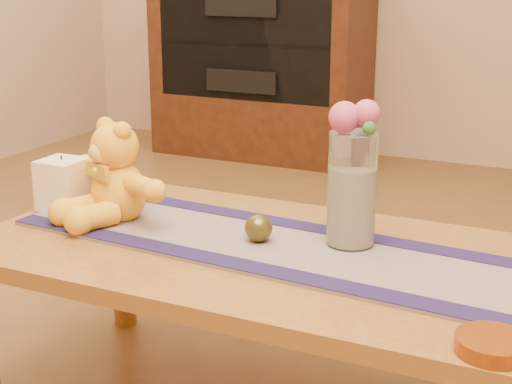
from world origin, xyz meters
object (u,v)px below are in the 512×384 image
at_px(pillar_candle, 63,184).
at_px(bronze_ball, 259,228).
at_px(glass_vase, 352,190).
at_px(amber_dish, 493,345).
at_px(teddy_bear, 118,172).

bearing_deg(pillar_candle, bronze_ball, -0.95).
xyz_separation_m(glass_vase, amber_dish, (0.38, -0.37, -0.12)).
bearing_deg(pillar_candle, teddy_bear, 0.32).
bearing_deg(teddy_bear, amber_dish, 5.66).
xyz_separation_m(pillar_candle, glass_vase, (0.77, 0.07, 0.06)).
relative_size(pillar_candle, bronze_ball, 2.00).
height_order(pillar_candle, amber_dish, pillar_candle).
height_order(teddy_bear, amber_dish, teddy_bear).
relative_size(teddy_bear, glass_vase, 1.34).
distance_m(glass_vase, bronze_ball, 0.23).
bearing_deg(amber_dish, glass_vase, 135.46).
distance_m(pillar_candle, amber_dish, 1.18).
relative_size(glass_vase, amber_dish, 2.04).
xyz_separation_m(teddy_bear, glass_vase, (0.59, 0.06, 0.01)).
xyz_separation_m(teddy_bear, pillar_candle, (-0.17, -0.00, -0.05)).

